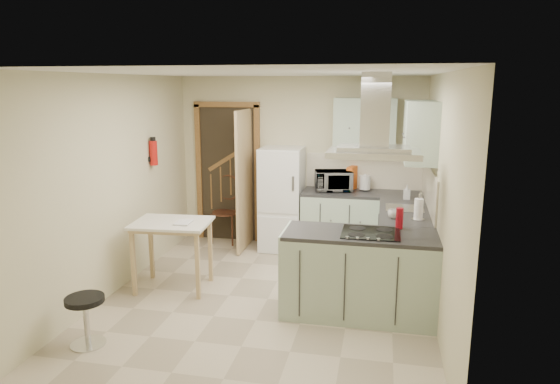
% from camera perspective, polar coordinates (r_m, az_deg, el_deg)
% --- Properties ---
extents(floor, '(4.20, 4.20, 0.00)m').
position_cam_1_polar(floor, '(5.79, -1.43, -12.12)').
color(floor, '#BCAD92').
rests_on(floor, ground).
extents(ceiling, '(4.20, 4.20, 0.00)m').
position_cam_1_polar(ceiling, '(5.27, -1.58, 13.47)').
color(ceiling, silver).
rests_on(ceiling, back_wall).
extents(back_wall, '(3.60, 0.00, 3.60)m').
position_cam_1_polar(back_wall, '(7.42, 2.21, 3.41)').
color(back_wall, beige).
rests_on(back_wall, floor).
extents(left_wall, '(0.00, 4.20, 4.20)m').
position_cam_1_polar(left_wall, '(6.06, -18.32, 0.80)').
color(left_wall, beige).
rests_on(left_wall, floor).
extents(right_wall, '(0.00, 4.20, 4.20)m').
position_cam_1_polar(right_wall, '(5.29, 17.85, -0.77)').
color(right_wall, beige).
rests_on(right_wall, floor).
extents(doorway, '(1.10, 0.12, 2.10)m').
position_cam_1_polar(doorway, '(7.68, -5.97, 2.14)').
color(doorway, brown).
rests_on(doorway, floor).
extents(fridge, '(0.60, 0.60, 1.50)m').
position_cam_1_polar(fridge, '(7.26, 0.22, -0.79)').
color(fridge, white).
rests_on(fridge, floor).
extents(counter_back, '(1.08, 0.60, 0.90)m').
position_cam_1_polar(counter_back, '(7.22, 6.94, -3.42)').
color(counter_back, '#9EB2A0').
rests_on(counter_back, floor).
extents(counter_right, '(0.60, 1.95, 0.90)m').
position_cam_1_polar(counter_right, '(6.56, 13.79, -5.31)').
color(counter_right, '#9EB2A0').
rests_on(counter_right, floor).
extents(splashback, '(1.68, 0.02, 0.50)m').
position_cam_1_polar(splashback, '(7.33, 9.61, 2.35)').
color(splashback, beige).
rests_on(splashback, counter_back).
extents(wall_cabinet_back, '(0.85, 0.35, 0.70)m').
position_cam_1_polar(wall_cabinet_back, '(7.08, 9.68, 7.72)').
color(wall_cabinet_back, '#9EB2A0').
rests_on(wall_cabinet_back, back_wall).
extents(wall_cabinet_right, '(0.35, 0.90, 0.70)m').
position_cam_1_polar(wall_cabinet_right, '(6.02, 15.74, 6.67)').
color(wall_cabinet_right, '#9EB2A0').
rests_on(wall_cabinet_right, right_wall).
extents(peninsula, '(1.55, 0.65, 0.90)m').
position_cam_1_polar(peninsula, '(5.32, 9.05, -9.26)').
color(peninsula, '#9EB2A0').
rests_on(peninsula, floor).
extents(hob, '(0.58, 0.50, 0.01)m').
position_cam_1_polar(hob, '(5.17, 10.32, -4.61)').
color(hob, black).
rests_on(hob, peninsula).
extents(extractor_hood, '(0.90, 0.55, 0.10)m').
position_cam_1_polar(extractor_hood, '(5.00, 10.68, 4.37)').
color(extractor_hood, silver).
rests_on(extractor_hood, ceiling).
extents(sink, '(0.45, 0.40, 0.01)m').
position_cam_1_polar(sink, '(6.27, 14.05, -1.81)').
color(sink, silver).
rests_on(sink, counter_right).
extents(fire_extinguisher, '(0.10, 0.10, 0.32)m').
position_cam_1_polar(fire_extinguisher, '(6.77, -14.25, 4.34)').
color(fire_extinguisher, '#B2140F').
rests_on(fire_extinguisher, left_wall).
extents(drop_leaf_table, '(0.92, 0.72, 0.82)m').
position_cam_1_polar(drop_leaf_table, '(6.06, -12.12, -7.07)').
color(drop_leaf_table, tan).
rests_on(drop_leaf_table, floor).
extents(bentwood_chair, '(0.44, 0.44, 0.93)m').
position_cam_1_polar(bentwood_chair, '(7.67, -6.22, -2.35)').
color(bentwood_chair, '#431B16').
rests_on(bentwood_chair, floor).
extents(stool, '(0.37, 0.37, 0.48)m').
position_cam_1_polar(stool, '(5.10, -21.26, -13.54)').
color(stool, black).
rests_on(stool, floor).
extents(microwave, '(0.58, 0.45, 0.28)m').
position_cam_1_polar(microwave, '(7.13, 6.13, 1.29)').
color(microwave, black).
rests_on(microwave, counter_back).
extents(kettle, '(0.21, 0.21, 0.24)m').
position_cam_1_polar(kettle, '(7.19, 9.67, 1.09)').
color(kettle, silver).
rests_on(kettle, counter_back).
extents(cereal_box, '(0.15, 0.24, 0.33)m').
position_cam_1_polar(cereal_box, '(7.24, 8.21, 1.60)').
color(cereal_box, orange).
rests_on(cereal_box, counter_back).
extents(soap_bottle, '(0.09, 0.09, 0.19)m').
position_cam_1_polar(soap_bottle, '(6.77, 14.30, -0.02)').
color(soap_bottle, '#A8A8B4').
rests_on(soap_bottle, counter_right).
extents(paper_towel, '(0.13, 0.13, 0.25)m').
position_cam_1_polar(paper_towel, '(5.77, 15.55, -1.87)').
color(paper_towel, white).
rests_on(paper_towel, counter_right).
extents(cup, '(0.14, 0.14, 0.10)m').
position_cam_1_polar(cup, '(5.78, 12.84, -2.48)').
color(cup, white).
rests_on(cup, counter_right).
extents(red_bottle, '(0.09, 0.09, 0.22)m').
position_cam_1_polar(red_bottle, '(5.37, 13.50, -2.95)').
color(red_bottle, '#A40E1C').
rests_on(red_bottle, peninsula).
extents(book, '(0.18, 0.24, 0.11)m').
position_cam_1_polar(book, '(5.86, -11.79, -2.99)').
color(book, brown).
rests_on(book, drop_leaf_table).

